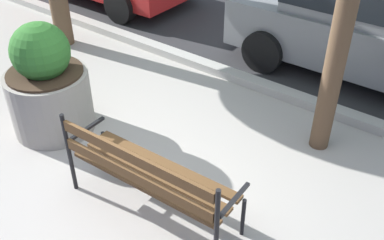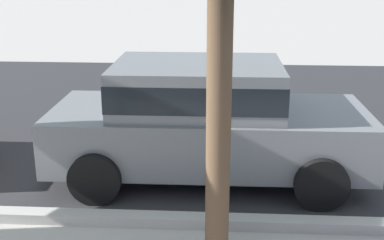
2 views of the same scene
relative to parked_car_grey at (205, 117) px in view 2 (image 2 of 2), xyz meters
The scene contains 3 objects.
street_surface 3.49m from the parked_car_grey, 106.37° to the left, with size 60.00×9.00×0.01m, color #2D2D30.
curb_stone 1.83m from the parked_car_grey, 125.36° to the right, with size 60.00×0.20×0.12m, color #B2AFA8.
parked_car_grey is the anchor object (origin of this frame).
Camera 2 is at (1.19, -2.10, 2.82)m, focal length 47.56 mm.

